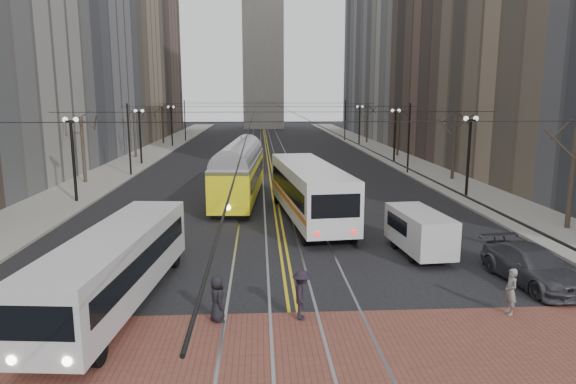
{
  "coord_description": "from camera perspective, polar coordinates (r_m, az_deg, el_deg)",
  "views": [
    {
      "loc": [
        -1.11,
        -17.34,
        7.25
      ],
      "look_at": [
        0.17,
        5.3,
        3.0
      ],
      "focal_mm": 32.0,
      "sensor_mm": 36.0,
      "label": 1
    }
  ],
  "objects": [
    {
      "name": "ground",
      "position": [
        18.83,
        0.41,
        -12.03
      ],
      "size": [
        260.0,
        260.0,
        0.0
      ],
      "primitive_type": "plane",
      "color": "black",
      "rests_on": "ground"
    },
    {
      "name": "sidewalk_left",
      "position": [
        64.27,
        -15.73,
        3.81
      ],
      "size": [
        5.0,
        140.0,
        0.15
      ],
      "primitive_type": "cube",
      "color": "gray",
      "rests_on": "ground"
    },
    {
      "name": "sidewalk_right",
      "position": [
        64.79,
        11.21,
        4.06
      ],
      "size": [
        5.0,
        140.0,
        0.15
      ],
      "primitive_type": "cube",
      "color": "gray",
      "rests_on": "ground"
    },
    {
      "name": "crosswalk_band",
      "position": [
        15.22,
        1.41,
        -17.81
      ],
      "size": [
        25.0,
        6.0,
        0.01
      ],
      "primitive_type": "cube",
      "color": "brown",
      "rests_on": "ground"
    },
    {
      "name": "streetcar_rails",
      "position": [
        62.77,
        -2.21,
        3.98
      ],
      "size": [
        4.8,
        130.0,
        0.02
      ],
      "primitive_type": "cube",
      "color": "gray",
      "rests_on": "ground"
    },
    {
      "name": "centre_lines",
      "position": [
        62.77,
        -2.21,
        3.99
      ],
      "size": [
        0.42,
        130.0,
        0.01
      ],
      "primitive_type": "cube",
      "color": "gold",
      "rests_on": "ground"
    },
    {
      "name": "building_left_mid",
      "position": [
        68.57,
        -25.33,
        17.82
      ],
      "size": [
        16.0,
        20.0,
        34.0
      ],
      "primitive_type": "cube",
      "color": "slate",
      "rests_on": "ground"
    },
    {
      "name": "building_left_far",
      "position": [
        106.94,
        -17.17,
        17.01
      ],
      "size": [
        16.0,
        20.0,
        40.0
      ],
      "primitive_type": "cube",
      "color": "brown",
      "rests_on": "ground"
    },
    {
      "name": "building_right_mid",
      "position": [
        69.39,
        20.39,
        18.06
      ],
      "size": [
        16.0,
        20.0,
        34.0
      ],
      "primitive_type": "cube",
      "color": "brown",
      "rests_on": "ground"
    },
    {
      "name": "building_right_far",
      "position": [
        107.47,
        11.65,
        17.22
      ],
      "size": [
        16.0,
        20.0,
        40.0
      ],
      "primitive_type": "cube",
      "color": "slate",
      "rests_on": "ground"
    },
    {
      "name": "lamp_posts",
      "position": [
        46.32,
        -1.86,
        5.1
      ],
      "size": [
        27.6,
        57.2,
        5.6
      ],
      "color": "black",
      "rests_on": "ground"
    },
    {
      "name": "street_trees",
      "position": [
        52.79,
        -2.03,
        5.78
      ],
      "size": [
        31.68,
        53.28,
        5.6
      ],
      "color": "#382D23",
      "rests_on": "ground"
    },
    {
      "name": "trolley_wires",
      "position": [
        52.3,
        -2.03,
        6.8
      ],
      "size": [
        25.96,
        120.0,
        6.6
      ],
      "color": "black",
      "rests_on": "ground"
    },
    {
      "name": "transit_bus",
      "position": [
        19.0,
        -18.51,
        -8.13
      ],
      "size": [
        3.21,
        10.76,
        2.65
      ],
      "primitive_type": "cube",
      "rotation": [
        0.0,
        0.0,
        -0.1
      ],
      "color": "beige",
      "rests_on": "ground"
    },
    {
      "name": "streetcar",
      "position": [
        36.44,
        -5.38,
        1.66
      ],
      "size": [
        3.44,
        13.77,
        3.21
      ],
      "primitive_type": "cube",
      "rotation": [
        0.0,
        0.0,
        -0.07
      ],
      "color": "yellow",
      "rests_on": "ground"
    },
    {
      "name": "rear_bus",
      "position": [
        30.15,
        2.36,
        -0.11
      ],
      "size": [
        4.0,
        12.83,
        3.29
      ],
      "primitive_type": "cube",
      "rotation": [
        0.0,
        0.0,
        0.1
      ],
      "color": "silver",
      "rests_on": "ground"
    },
    {
      "name": "cargo_van",
      "position": [
        24.49,
        14.37,
        -4.47
      ],
      "size": [
        2.18,
        4.74,
        2.03
      ],
      "primitive_type": "cube",
      "rotation": [
        0.0,
        0.0,
        0.09
      ],
      "color": "silver",
      "rests_on": "ground"
    },
    {
      "name": "sedan_grey",
      "position": [
        48.62,
        2.9,
        2.9
      ],
      "size": [
        2.16,
        4.45,
        1.46
      ],
      "primitive_type": "imported",
      "rotation": [
        0.0,
        0.0,
        0.1
      ],
      "color": "#44474D",
      "rests_on": "ground"
    },
    {
      "name": "sedan_parked",
      "position": [
        22.39,
        25.46,
        -7.41
      ],
      "size": [
        2.62,
        5.18,
        1.44
      ],
      "primitive_type": "imported",
      "rotation": [
        0.0,
        0.0,
        0.13
      ],
      "color": "#3B3C42",
      "rests_on": "ground"
    },
    {
      "name": "pedestrian_a",
      "position": [
        17.17,
        -7.88,
        -11.65
      ],
      "size": [
        0.7,
        0.86,
        1.52
      ],
      "primitive_type": "imported",
      "rotation": [
        0.0,
        0.0,
        1.91
      ],
      "color": "black",
      "rests_on": "crosswalk_band"
    },
    {
      "name": "pedestrian_b",
      "position": [
        19.04,
        23.52,
        -10.1
      ],
      "size": [
        0.39,
        0.58,
        1.58
      ],
      "primitive_type": "imported",
      "rotation": [
        0.0,
        0.0,
        4.7
      ],
      "color": "slate",
      "rests_on": "crosswalk_band"
    },
    {
      "name": "pedestrian_d",
      "position": [
        17.14,
        1.53,
        -11.34
      ],
      "size": [
        0.64,
        1.09,
        1.66
      ],
      "primitive_type": "imported",
      "rotation": [
        0.0,
        0.0,
        1.55
      ],
      "color": "black",
      "rests_on": "crosswalk_band"
    }
  ]
}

